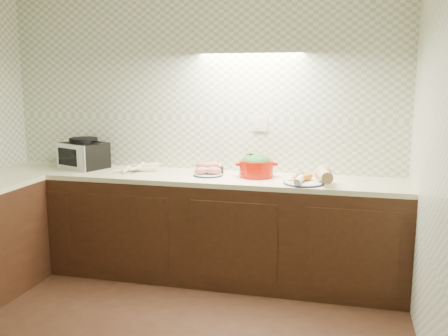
% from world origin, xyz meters
% --- Properties ---
extents(room, '(3.60, 3.60, 2.60)m').
position_xyz_m(room, '(0.00, 0.00, 1.63)').
color(room, black).
rests_on(room, ground).
extents(counter, '(3.60, 3.60, 0.90)m').
position_xyz_m(counter, '(-0.68, 0.68, 0.45)').
color(counter, black).
rests_on(counter, ground).
extents(toaster_oven, '(0.47, 0.42, 0.28)m').
position_xyz_m(toaster_oven, '(-1.05, 1.59, 1.03)').
color(toaster_oven, black).
rests_on(toaster_oven, counter).
extents(parsnip_pile, '(0.43, 0.36, 0.08)m').
position_xyz_m(parsnip_pile, '(-0.55, 1.50, 0.93)').
color(parsnip_pile, beige).
rests_on(parsnip_pile, counter).
extents(sweet_potato_plate, '(0.25, 0.25, 0.12)m').
position_xyz_m(sweet_potato_plate, '(0.15, 1.51, 0.94)').
color(sweet_potato_plate, '#141841').
rests_on(sweet_potato_plate, counter).
extents(onion_bowl, '(0.15, 0.15, 0.11)m').
position_xyz_m(onion_bowl, '(0.18, 1.63, 0.94)').
color(onion_bowl, black).
rests_on(onion_bowl, counter).
extents(dutch_oven, '(0.35, 0.35, 0.20)m').
position_xyz_m(dutch_oven, '(0.56, 1.55, 1.00)').
color(dutch_oven, '#AB1103').
rests_on(dutch_oven, counter).
extents(veg_plate, '(0.39, 0.36, 0.15)m').
position_xyz_m(veg_plate, '(1.04, 1.39, 0.95)').
color(veg_plate, '#141841').
rests_on(veg_plate, counter).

